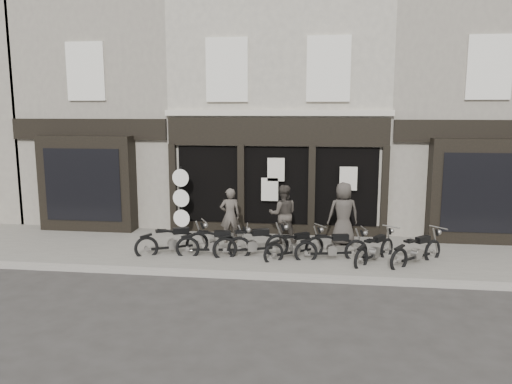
# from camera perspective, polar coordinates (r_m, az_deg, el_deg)

# --- Properties ---
(ground_plane) EXTENTS (90.00, 90.00, 0.00)m
(ground_plane) POSITION_cam_1_polar(r_m,az_deg,el_deg) (13.79, 1.17, -8.15)
(ground_plane) COLOR #2D2B28
(ground_plane) RESTS_ON ground
(pavement) EXTENTS (30.00, 4.20, 0.12)m
(pavement) POSITION_cam_1_polar(r_m,az_deg,el_deg) (14.63, 1.56, -6.87)
(pavement) COLOR #66615A
(pavement) RESTS_ON ground_plane
(kerb) EXTENTS (30.00, 0.25, 0.13)m
(kerb) POSITION_cam_1_polar(r_m,az_deg,el_deg) (12.59, 0.54, -9.58)
(kerb) COLOR gray
(kerb) RESTS_ON ground_plane
(central_building) EXTENTS (7.30, 6.22, 8.34)m
(central_building) POSITION_cam_1_polar(r_m,az_deg,el_deg) (19.07, 3.20, 9.18)
(central_building) COLOR #BBB3A0
(central_building) RESTS_ON ground
(neighbour_left) EXTENTS (5.60, 6.73, 8.34)m
(neighbour_left) POSITION_cam_1_polar(r_m,az_deg,el_deg) (20.49, -15.03, 8.78)
(neighbour_left) COLOR gray
(neighbour_left) RESTS_ON ground
(neighbour_right) EXTENTS (5.60, 6.73, 8.34)m
(neighbour_right) POSITION_cam_1_polar(r_m,az_deg,el_deg) (19.59, 22.26, 8.39)
(neighbour_right) COLOR gray
(neighbour_right) RESTS_ON ground
(motorcycle_0) EXTENTS (1.96, 1.20, 1.01)m
(motorcycle_0) POSITION_cam_1_polar(r_m,az_deg,el_deg) (14.43, -9.45, -5.81)
(motorcycle_0) COLOR black
(motorcycle_0) RESTS_ON ground
(motorcycle_1) EXTENTS (2.12, 0.59, 1.02)m
(motorcycle_1) POSITION_cam_1_polar(r_m,az_deg,el_deg) (14.03, -4.77, -6.15)
(motorcycle_1) COLOR black
(motorcycle_1) RESTS_ON ground
(motorcycle_2) EXTENTS (2.09, 1.02, 1.05)m
(motorcycle_2) POSITION_cam_1_polar(r_m,az_deg,el_deg) (14.01, -0.44, -6.10)
(motorcycle_2) COLOR black
(motorcycle_2) RESTS_ON ground
(motorcycle_3) EXTENTS (1.69, 1.38, 0.95)m
(motorcycle_3) POSITION_cam_1_polar(r_m,az_deg,el_deg) (13.89, 4.51, -6.43)
(motorcycle_3) COLOR black
(motorcycle_3) RESTS_ON ground
(motorcycle_4) EXTENTS (2.01, 0.77, 0.98)m
(motorcycle_4) POSITION_cam_1_polar(r_m,az_deg,el_deg) (13.85, 8.69, -6.51)
(motorcycle_4) COLOR black
(motorcycle_4) RESTS_ON ground
(motorcycle_5) EXTENTS (1.35, 1.70, 0.94)m
(motorcycle_5) POSITION_cam_1_polar(r_m,az_deg,el_deg) (13.92, 13.43, -6.64)
(motorcycle_5) COLOR black
(motorcycle_5) RESTS_ON ground
(motorcycle_6) EXTENTS (1.67, 1.59, 0.99)m
(motorcycle_6) POSITION_cam_1_polar(r_m,az_deg,el_deg) (14.00, 17.91, -6.66)
(motorcycle_6) COLOR black
(motorcycle_6) RESTS_ON ground
(man_left) EXTENTS (0.70, 0.55, 1.69)m
(man_left) POSITION_cam_1_polar(r_m,az_deg,el_deg) (15.23, -2.99, -2.70)
(man_left) COLOR #49433C
(man_left) RESTS_ON pavement
(man_centre) EXTENTS (0.94, 0.77, 1.79)m
(man_centre) POSITION_cam_1_polar(r_m,az_deg,el_deg) (15.19, 3.10, -2.54)
(man_centre) COLOR #3D3731
(man_centre) RESTS_ON pavement
(man_right) EXTENTS (1.04, 0.80, 1.91)m
(man_right) POSITION_cam_1_polar(r_m,az_deg,el_deg) (15.18, 9.94, -2.46)
(man_right) COLOR #3C3732
(man_right) RESTS_ON pavement
(advert_sign_post) EXTENTS (0.57, 0.37, 2.35)m
(advert_sign_post) POSITION_cam_1_polar(r_m,az_deg,el_deg) (16.34, -8.52, -1.32)
(advert_sign_post) COLOR black
(advert_sign_post) RESTS_ON ground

